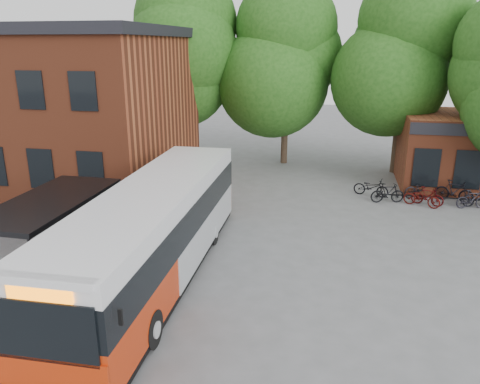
% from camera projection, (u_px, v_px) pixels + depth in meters
% --- Properties ---
extents(ground, '(100.00, 100.00, 0.00)m').
position_uv_depth(ground, '(194.00, 279.00, 15.92)').
color(ground, slate).
extents(station_building, '(18.40, 10.40, 8.50)m').
position_uv_depth(station_building, '(14.00, 109.00, 25.61)').
color(station_building, brown).
rests_on(station_building, ground).
extents(bus_shelter, '(3.60, 7.00, 2.90)m').
position_uv_depth(bus_shelter, '(54.00, 240.00, 15.44)').
color(bus_shelter, black).
rests_on(bus_shelter, ground).
extents(bike_rail, '(5.20, 0.10, 0.38)m').
position_uv_depth(bike_rail, '(432.00, 200.00, 23.35)').
color(bike_rail, black).
rests_on(bike_rail, ground).
extents(tree_0, '(7.92, 7.92, 11.00)m').
position_uv_depth(tree_0, '(177.00, 79.00, 30.38)').
color(tree_0, '#1E4B14').
rests_on(tree_0, ground).
extents(tree_1, '(7.92, 7.92, 10.40)m').
position_uv_depth(tree_1, '(286.00, 84.00, 30.01)').
color(tree_1, '#1E4B14').
rests_on(tree_1, ground).
extents(tree_2, '(7.92, 7.92, 11.00)m').
position_uv_depth(tree_2, '(402.00, 82.00, 27.60)').
color(tree_2, '#1E4B14').
rests_on(tree_2, ground).
extents(city_bus, '(3.05, 12.79, 3.23)m').
position_uv_depth(city_bus, '(155.00, 234.00, 15.50)').
color(city_bus, '#BB2B0A').
rests_on(city_bus, ground).
extents(bicycle_0, '(1.92, 1.12, 0.95)m').
position_uv_depth(bicycle_0, '(371.00, 187.00, 24.50)').
color(bicycle_0, black).
rests_on(bicycle_0, ground).
extents(bicycle_1, '(1.75, 0.85, 1.01)m').
position_uv_depth(bicycle_1, '(387.00, 193.00, 23.43)').
color(bicycle_1, black).
rests_on(bicycle_1, ground).
extents(bicycle_2, '(1.86, 1.24, 0.92)m').
position_uv_depth(bicycle_2, '(422.00, 197.00, 22.90)').
color(bicycle_2, '#4C100C').
rests_on(bicycle_2, ground).
extents(bicycle_3, '(1.61, 0.94, 0.94)m').
position_uv_depth(bicycle_3, '(427.00, 196.00, 23.07)').
color(bicycle_3, '#3E0809').
rests_on(bicycle_3, ground).
extents(bicycle_4, '(2.01, 1.36, 1.00)m').
position_uv_depth(bicycle_4, '(421.00, 188.00, 24.19)').
color(bicycle_4, black).
rests_on(bicycle_4, ground).
extents(bicycle_5, '(1.91, 1.17, 1.11)m').
position_uv_depth(bicycle_5, '(454.00, 191.00, 23.58)').
color(bicycle_5, black).
rests_on(bicycle_5, ground).
extents(bicycle_6, '(1.91, 1.13, 0.95)m').
position_uv_depth(bicycle_6, '(480.00, 197.00, 22.87)').
color(bicycle_6, black).
rests_on(bicycle_6, ground).
extents(bicycle_7, '(1.63, 0.79, 0.94)m').
position_uv_depth(bicycle_7, '(472.00, 199.00, 22.62)').
color(bicycle_7, black).
rests_on(bicycle_7, ground).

